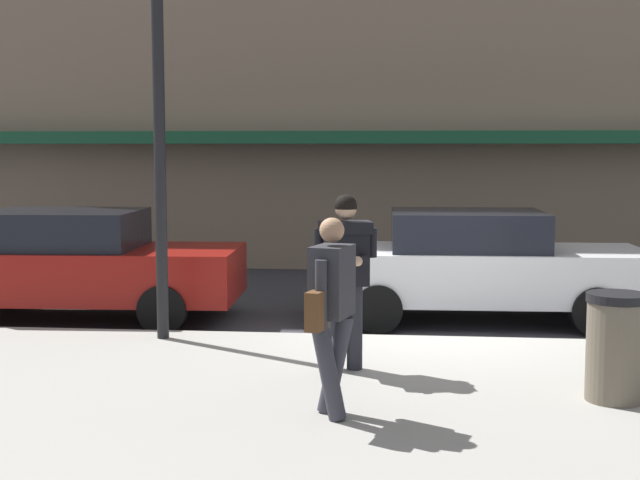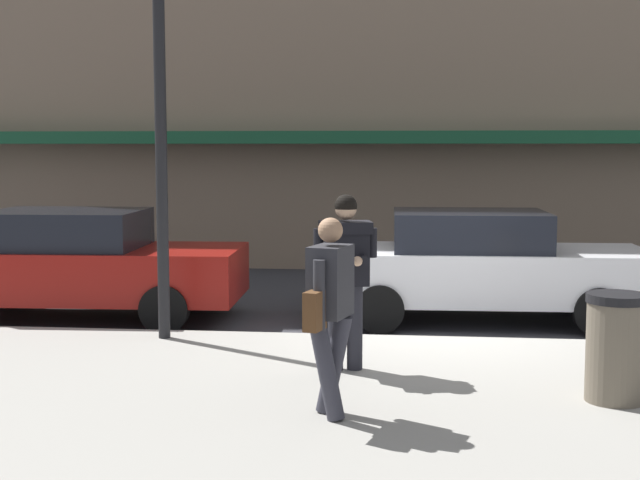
{
  "view_description": "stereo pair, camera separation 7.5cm",
  "coord_description": "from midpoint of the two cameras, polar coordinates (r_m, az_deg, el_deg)",
  "views": [
    {
      "loc": [
        -0.27,
        -10.89,
        2.42
      ],
      "look_at": [
        -1.16,
        -2.06,
        1.49
      ],
      "focal_mm": 50.0,
      "sensor_mm": 36.0,
      "label": 1
    },
    {
      "loc": [
        -0.2,
        -10.89,
        2.42
      ],
      "look_at": [
        -1.16,
        -2.06,
        1.49
      ],
      "focal_mm": 50.0,
      "sensor_mm": 36.0,
      "label": 2
    }
  ],
  "objects": [
    {
      "name": "man_texting_on_phone",
      "position": [
        9.04,
        1.4,
        -1.45
      ],
      "size": [
        0.64,
        0.63,
        1.81
      ],
      "color": "#23232B",
      "rests_on": "sidewalk"
    },
    {
      "name": "parked_sedan_mid",
      "position": [
        12.49,
        9.83,
        -1.6
      ],
      "size": [
        4.55,
        2.03,
        1.54
      ],
      "color": "silver",
      "rests_on": "ground"
    },
    {
      "name": "trash_bin",
      "position": [
        8.46,
        18.17,
        -6.51
      ],
      "size": [
        0.55,
        0.55,
        0.98
      ],
      "color": "#665B4C",
      "rests_on": "sidewalk"
    },
    {
      "name": "street_lamp_post",
      "position": [
        10.68,
        -10.5,
        9.75
      ],
      "size": [
        0.36,
        0.36,
        4.88
      ],
      "color": "black",
      "rests_on": "sidewalk"
    },
    {
      "name": "curb_paint_line",
      "position": [
        11.27,
        11.97,
        -6.53
      ],
      "size": [
        28.0,
        0.12,
        0.01
      ],
      "primitive_type": "cube",
      "color": "silver",
      "rests_on": "ground"
    },
    {
      "name": "sidewalk",
      "position": [
        8.47,
        14.13,
        -10.32
      ],
      "size": [
        32.0,
        5.3,
        0.14
      ],
      "primitive_type": "cube",
      "color": "#99968E",
      "rests_on": "ground"
    },
    {
      "name": "ground_plane",
      "position": [
        11.16,
        6.85,
        -6.59
      ],
      "size": [
        80.0,
        80.0,
        0.0
      ],
      "primitive_type": "plane",
      "color": "#333338"
    },
    {
      "name": "pedestrian_with_bag",
      "position": [
        7.47,
        0.41,
        -4.15
      ],
      "size": [
        0.4,
        0.71,
        1.7
      ],
      "color": "#33333D",
      "rests_on": "sidewalk"
    },
    {
      "name": "parked_sedan_near",
      "position": [
        12.91,
        -15.59,
        -1.49
      ],
      "size": [
        4.57,
        2.08,
        1.54
      ],
      "color": "maroon",
      "rests_on": "ground"
    }
  ]
}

